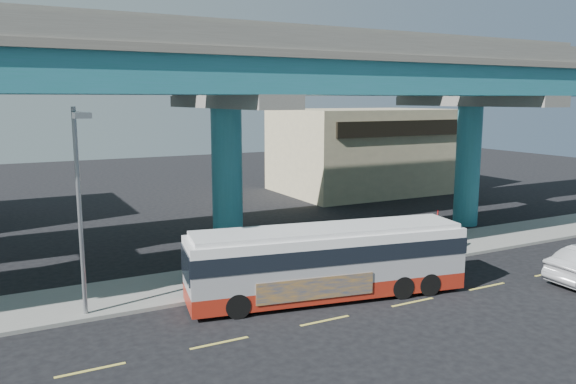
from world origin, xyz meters
TOP-DOWN VIEW (x-y plane):
  - ground at (0.00, 0.00)m, footprint 120.00×120.00m
  - sidewalk at (0.00, 5.50)m, footprint 70.00×4.00m
  - lane_markings at (-0.00, -0.30)m, footprint 58.00×0.12m
  - viaduct at (-0.00, 9.11)m, footprint 52.00×12.40m
  - building_beige at (18.00, 22.98)m, footprint 14.00×10.23m
  - transit_bus at (1.36, 1.75)m, footprint 11.41×4.29m
  - street_lamp at (-7.52, 3.45)m, footprint 0.50×2.44m
  - stop_sign at (9.24, 4.18)m, footprint 0.51×0.49m

SIDE VIEW (x-z plane):
  - ground at x=0.00m, z-range 0.00..0.00m
  - lane_markings at x=0.00m, z-range 0.00..0.01m
  - sidewalk at x=0.00m, z-range 0.00..0.15m
  - transit_bus at x=1.36m, z-range 0.14..3.00m
  - stop_sign at x=9.24m, z-range 0.62..2.85m
  - building_beige at x=18.00m, z-range 0.01..7.01m
  - street_lamp at x=-7.52m, z-range 1.28..8.71m
  - viaduct at x=0.00m, z-range 3.29..14.99m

